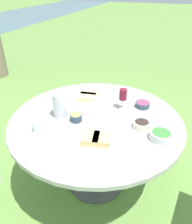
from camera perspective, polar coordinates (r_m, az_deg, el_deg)
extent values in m
plane|color=#668E42|center=(2.37, 0.00, -17.32)|extent=(40.00, 40.00, 0.00)
cylinder|color=#4C4C51|center=(2.36, 0.00, -17.18)|extent=(0.57, 0.57, 0.02)
cylinder|color=#4C4C51|center=(2.10, 0.00, -10.57)|extent=(0.11, 0.11, 0.71)
cylinder|color=#9EA399|center=(1.87, 0.00, -2.03)|extent=(1.46, 1.46, 0.03)
cylinder|color=silver|center=(1.86, -9.43, 1.78)|extent=(0.11, 0.11, 0.22)
cone|color=silver|center=(1.86, -8.93, 4.96)|extent=(0.03, 0.03, 0.03)
cylinder|color=silver|center=(2.01, 6.83, 0.98)|extent=(0.06, 0.06, 0.01)
cylinder|color=silver|center=(1.99, 6.91, 2.18)|extent=(0.01, 0.01, 0.09)
cylinder|color=maroon|center=(1.94, 7.09, 4.60)|extent=(0.07, 0.07, 0.10)
cube|color=white|center=(1.59, -1.44, -7.82)|extent=(0.28, 0.39, 0.02)
cube|color=tan|center=(1.56, 1.46, -7.13)|extent=(0.16, 0.15, 0.05)
cube|color=tan|center=(1.57, -1.46, -6.88)|extent=(0.16, 0.15, 0.05)
cube|color=white|center=(2.20, -1.79, 4.20)|extent=(0.43, 0.30, 0.02)
cube|color=#E0C184|center=(2.10, -2.34, 3.89)|extent=(0.16, 0.18, 0.04)
cube|color=#E0C184|center=(2.18, -1.80, 4.95)|extent=(0.16, 0.18, 0.04)
cylinder|color=#334256|center=(1.82, -5.25, -1.49)|extent=(0.10, 0.10, 0.06)
cylinder|color=#E0C147|center=(1.81, -5.28, -1.02)|extent=(0.08, 0.08, 0.03)
cylinder|color=silver|center=(1.68, 16.58, -5.94)|extent=(0.17, 0.17, 0.06)
cylinder|color=#387533|center=(1.67, 16.67, -5.46)|extent=(0.14, 0.14, 0.03)
cylinder|color=beige|center=(1.77, 11.81, -3.25)|extent=(0.13, 0.13, 0.05)
cylinder|color=#2D231E|center=(1.76, 11.86, -2.82)|extent=(0.11, 0.11, 0.02)
cylinder|color=#334256|center=(2.06, 12.04, 1.88)|extent=(0.13, 0.13, 0.05)
cylinder|color=#D6385B|center=(2.05, 12.08, 2.23)|extent=(0.11, 0.11, 0.02)
cylinder|color=silver|center=(1.75, -15.03, -3.61)|extent=(0.08, 0.08, 0.08)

